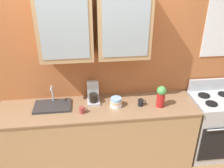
% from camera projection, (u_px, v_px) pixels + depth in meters
% --- Properties ---
extents(ground_plane, '(10.00, 10.00, 0.00)m').
position_uv_depth(ground_plane, '(100.00, 160.00, 3.55)').
color(ground_plane, '#936B47').
extents(back_wall_unit, '(4.24, 0.42, 2.67)m').
position_uv_depth(back_wall_unit, '(96.00, 59.00, 3.16)').
color(back_wall_unit, '#B76638').
rests_on(back_wall_unit, ground_plane).
extents(counter, '(2.61, 0.64, 0.92)m').
position_uv_depth(counter, '(99.00, 135.00, 3.34)').
color(counter, tan).
rests_on(counter, ground_plane).
extents(stove_range, '(0.65, 0.63, 1.10)m').
position_uv_depth(stove_range, '(211.00, 126.00, 3.51)').
color(stove_range, silver).
rests_on(stove_range, ground_plane).
extents(sink_faucet, '(0.48, 0.31, 0.26)m').
position_uv_depth(sink_faucet, '(53.00, 105.00, 3.12)').
color(sink_faucet, '#2D2D30').
rests_on(sink_faucet, counter).
extents(bowl_stack, '(0.16, 0.16, 0.13)m').
position_uv_depth(bowl_stack, '(116.00, 102.00, 3.12)').
color(bowl_stack, white).
rests_on(bowl_stack, counter).
extents(vase, '(0.12, 0.12, 0.29)m').
position_uv_depth(vase, '(161.00, 96.00, 3.07)').
color(vase, '#B21E1E').
rests_on(vase, counter).
extents(cup_near_sink, '(0.10, 0.07, 0.08)m').
position_uv_depth(cup_near_sink, '(82.00, 110.00, 2.99)').
color(cup_near_sink, '#993838').
rests_on(cup_near_sink, counter).
extents(cup_near_bowls, '(0.11, 0.07, 0.09)m').
position_uv_depth(cup_near_bowls, '(141.00, 103.00, 3.14)').
color(cup_near_bowls, black).
rests_on(cup_near_bowls, counter).
extents(coffee_maker, '(0.17, 0.20, 0.29)m').
position_uv_depth(coffee_maker, '(93.00, 95.00, 3.20)').
color(coffee_maker, '#B7B7BC').
rests_on(coffee_maker, counter).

